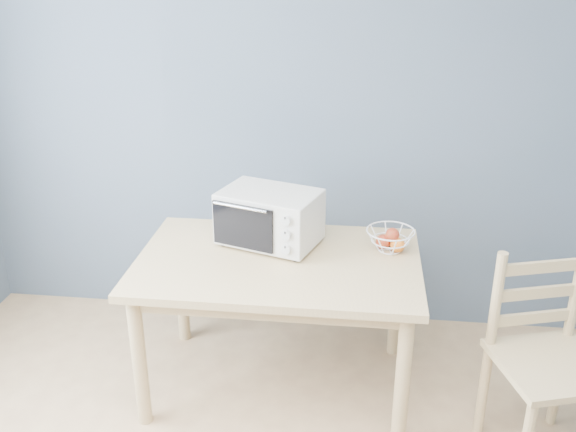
# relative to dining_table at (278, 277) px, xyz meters

# --- Properties ---
(room) EXTENTS (4.01, 4.51, 2.61)m
(room) POSITION_rel_dining_table_xyz_m (0.06, -1.50, 0.65)
(room) COLOR tan
(room) RESTS_ON ground
(dining_table) EXTENTS (1.40, 0.90, 0.75)m
(dining_table) POSITION_rel_dining_table_xyz_m (0.00, 0.00, 0.00)
(dining_table) COLOR #D0B67C
(dining_table) RESTS_ON ground
(toaster_oven) EXTENTS (0.57, 0.47, 0.29)m
(toaster_oven) POSITION_rel_dining_table_xyz_m (-0.08, 0.18, 0.25)
(toaster_oven) COLOR beige
(toaster_oven) RESTS_ON dining_table
(fruit_basket) EXTENTS (0.29, 0.29, 0.13)m
(fruit_basket) POSITION_rel_dining_table_xyz_m (0.55, 0.17, 0.16)
(fruit_basket) COLOR white
(fruit_basket) RESTS_ON dining_table
(dining_chair) EXTENTS (0.56, 0.56, 0.97)m
(dining_chair) POSITION_rel_dining_table_xyz_m (1.24, -0.34, -0.17)
(dining_chair) COLOR #D0B67C
(dining_chair) RESTS_ON ground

